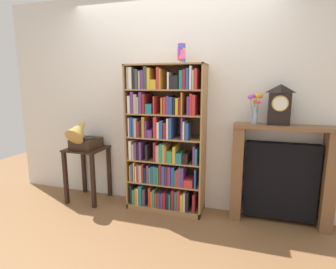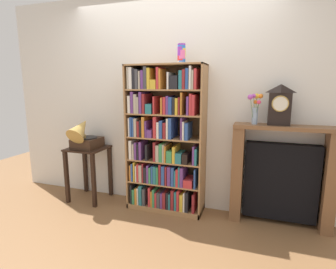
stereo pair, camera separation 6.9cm
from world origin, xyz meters
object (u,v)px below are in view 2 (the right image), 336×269
(side_table_left, at_px, (88,162))
(mantel_clock, at_px, (280,105))
(fireplace_mantel, at_px, (281,177))
(flower_vase, at_px, (255,107))
(gramophone, at_px, (84,135))
(cup_stack, at_px, (181,54))
(bookshelf, at_px, (163,144))

(side_table_left, height_order, mantel_clock, mantel_clock)
(fireplace_mantel, distance_m, flower_vase, 0.81)
(gramophone, height_order, flower_vase, flower_vase)
(side_table_left, bearing_deg, gramophone, -90.00)
(cup_stack, relative_size, flower_vase, 0.66)
(bookshelf, height_order, cup_stack, cup_stack)
(cup_stack, relative_size, mantel_clock, 0.51)
(fireplace_mantel, bearing_deg, cup_stack, -177.30)
(side_table_left, bearing_deg, fireplace_mantel, 2.92)
(bookshelf, height_order, gramophone, bookshelf)
(bookshelf, relative_size, flower_vase, 5.38)
(side_table_left, relative_size, mantel_clock, 1.68)
(side_table_left, relative_size, flower_vase, 2.19)
(gramophone, height_order, fireplace_mantel, gramophone)
(fireplace_mantel, xyz_separation_m, mantel_clock, (-0.07, -0.02, 0.77))
(bookshelf, height_order, fireplace_mantel, bookshelf)
(mantel_clock, bearing_deg, bookshelf, -177.75)
(bookshelf, bearing_deg, fireplace_mantel, 3.14)
(fireplace_mantel, distance_m, mantel_clock, 0.78)
(gramophone, bearing_deg, mantel_clock, 4.05)
(gramophone, distance_m, mantel_clock, 2.34)
(side_table_left, distance_m, gramophone, 0.38)
(mantel_clock, height_order, flower_vase, mantel_clock)
(cup_stack, relative_size, fireplace_mantel, 0.19)
(cup_stack, bearing_deg, bookshelf, -174.50)
(bookshelf, height_order, mantel_clock, bookshelf)
(cup_stack, relative_size, gramophone, 0.45)
(gramophone, relative_size, fireplace_mantel, 0.43)
(cup_stack, bearing_deg, side_table_left, -176.88)
(bookshelf, bearing_deg, side_table_left, -177.36)
(cup_stack, xyz_separation_m, fireplace_mantel, (1.11, 0.05, -1.31))
(flower_vase, bearing_deg, cup_stack, -178.56)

